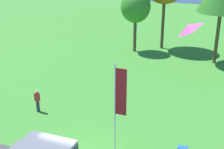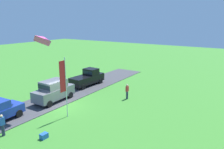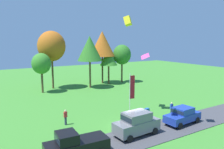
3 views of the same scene
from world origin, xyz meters
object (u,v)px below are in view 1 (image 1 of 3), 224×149
tree_right_of_center (136,7)px  kite_diamond_trailing_tail (187,28)px  person_beside_suv (37,101)px  flag_banner (119,98)px

tree_right_of_center → kite_diamond_trailing_tail: 19.66m
person_beside_suv → flag_banner: size_ratio=0.31×
tree_right_of_center → flag_banner: size_ratio=1.29×
tree_right_of_center → flag_banner: 19.98m
person_beside_suv → tree_right_of_center: size_ratio=0.24×
kite_diamond_trailing_tail → person_beside_suv: bearing=176.0°
person_beside_suv → kite_diamond_trailing_tail: bearing=-4.0°
person_beside_suv → tree_right_of_center: tree_right_of_center is taller
person_beside_suv → kite_diamond_trailing_tail: (10.31, -0.73, 6.42)m
flag_banner → kite_diamond_trailing_tail: (3.10, 1.57, 3.83)m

